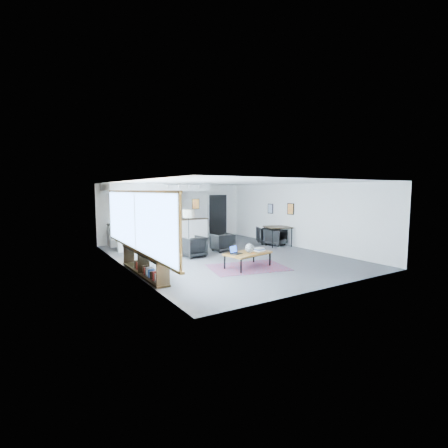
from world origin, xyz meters
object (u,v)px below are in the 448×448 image
book_stack (259,250)px  dining_chair_far (267,236)px  laptop (235,251)px  ceramic_pot (250,248)px  armchair_right (222,242)px  armchair_left (193,246)px  floor_lamp (189,215)px  coffee_table (248,254)px  dining_chair_near (276,238)px  microwave (174,217)px  dining_table (278,228)px

book_stack → dining_chair_far: (2.93, 3.18, -0.17)m
laptop → ceramic_pot: (0.47, -0.11, 0.07)m
armchair_right → armchair_left: bearing=15.2°
laptop → floor_lamp: floor_lamp is taller
armchair_left → armchair_right: 1.47m
laptop → coffee_table: bearing=-24.0°
armchair_left → dining_chair_far: armchair_left is taller
coffee_table → laptop: (-0.44, 0.05, 0.10)m
book_stack → laptop: bearing=177.1°
book_stack → floor_lamp: 3.57m
dining_chair_near → coffee_table: bearing=-162.3°
coffee_table → book_stack: bearing=-11.6°
coffee_table → dining_chair_far: size_ratio=2.25×
ceramic_pot → armchair_left: bearing=107.1°
ceramic_pot → dining_chair_far: 4.66m
armchair_left → microwave: 3.84m
ceramic_pot → microwave: 6.06m
laptop → dining_chair_near: bearing=16.1°
coffee_table → ceramic_pot: size_ratio=5.59×
armchair_left → floor_lamp: 1.51m
floor_lamp → dining_table: bearing=-13.7°
laptop → armchair_left: size_ratio=0.49×
dining_chair_near → ceramic_pot: bearing=-161.5°
dining_table → microwave: bearing=132.5°
laptop → armchair_left: (-0.26, 2.25, -0.13)m
armchair_right → floor_lamp: (-1.06, 0.74, 1.01)m
ceramic_pot → floor_lamp: (-0.36, 3.44, 0.78)m
laptop → dining_chair_far: bearing=21.9°
laptop → armchair_right: (1.16, 2.59, -0.16)m
book_stack → armchair_right: armchair_right is taller
dining_table → microwave: size_ratio=2.19×
ceramic_pot → book_stack: bearing=8.7°
coffee_table → dining_table: 4.18m
dining_table → microwave: (-3.20, 3.50, 0.37)m
coffee_table → microwave: bearing=76.3°
armchair_left → microwave: microwave is taller
dining_table → armchair_left: bearing=-177.5°
armchair_right → ceramic_pot: bearing=77.4°
laptop → dining_table: 4.51m
ceramic_pot → book_stack: (0.40, 0.06, -0.09)m
floor_lamp → armchair_right: bearing=-34.8°
dining_chair_near → microwave: 4.73m
armchair_right → dining_table: (2.63, -0.16, 0.36)m
ceramic_pot → armchair_right: (0.70, 2.70, -0.23)m
book_stack → floor_lamp: (-0.76, 3.37, 0.88)m
coffee_table → floor_lamp: size_ratio=0.97×
dining_chair_far → armchair_left: bearing=34.6°
ceramic_pot → book_stack: size_ratio=0.73×
dining_chair_near → dining_chair_far: 0.60m
microwave → armchair_right: bearing=-71.3°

